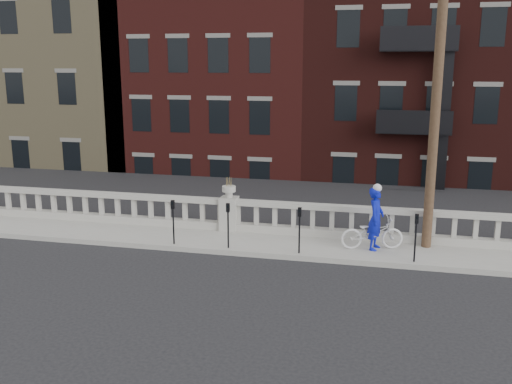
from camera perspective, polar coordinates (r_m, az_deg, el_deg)
ground at (r=15.27m, az=-6.71°, el=-8.47°), size 120.00×120.00×0.00m
sidewalk at (r=17.93m, az=-3.50°, el=-4.87°), size 32.00×2.20×0.15m
balustrade at (r=18.65m, az=-2.70°, el=-2.35°), size 28.00×0.34×1.03m
planter_pedestal at (r=18.60m, az=-2.70°, el=-1.78°), size 0.55×0.55×1.76m
lower_level at (r=36.78m, az=6.26°, el=8.30°), size 80.00×44.00×20.80m
utility_pole at (r=17.01m, az=17.75°, el=11.28°), size 1.60×0.28×10.00m
parking_meter_a at (r=17.29m, az=-8.28°, el=-2.48°), size 0.10×0.09×1.36m
parking_meter_b at (r=16.76m, az=-2.81°, el=-2.85°), size 0.10×0.09×1.36m
parking_meter_c at (r=16.33m, az=4.37°, el=-3.30°), size 0.10×0.09×1.36m
parking_meter_d at (r=16.19m, az=15.69°, el=-3.91°), size 0.10×0.09×1.36m
bicycle at (r=17.12m, az=11.52°, el=-4.03°), size 1.93×1.09×0.96m
cyclist at (r=16.98m, az=11.89°, el=-2.62°), size 0.59×0.76×1.86m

